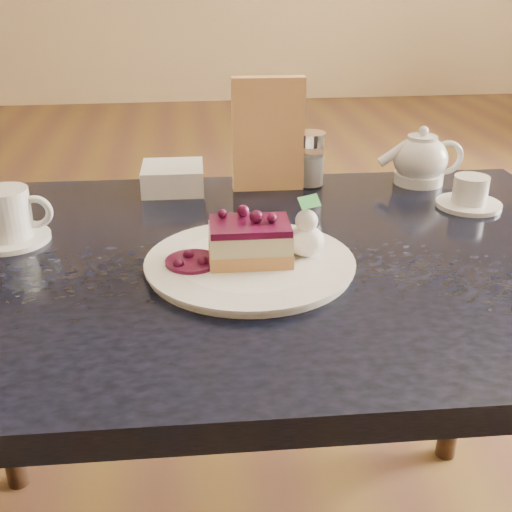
{
  "coord_description": "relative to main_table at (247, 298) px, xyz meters",
  "views": [
    {
      "loc": [
        0.09,
        -0.6,
        1.09
      ],
      "look_at": [
        0.18,
        0.13,
        0.75
      ],
      "focal_mm": 45.0,
      "sensor_mm": 36.0,
      "label": 1
    }
  ],
  "objects": [
    {
      "name": "menu_card",
      "position": [
        0.07,
        0.29,
        0.18
      ],
      "size": [
        0.13,
        0.03,
        0.21
      ],
      "primitive_type": "cube",
      "rotation": [
        0.0,
        0.0,
        -0.03
      ],
      "color": "beige",
      "rests_on": "main_table"
    },
    {
      "name": "tea_set",
      "position": [
        0.37,
        0.26,
        0.11
      ],
      "size": [
        0.2,
        0.25,
        0.1
      ],
      "color": "white",
      "rests_on": "main_table"
    },
    {
      "name": "coffee_set",
      "position": [
        -0.35,
        0.09,
        0.11
      ],
      "size": [
        0.13,
        0.12,
        0.08
      ],
      "color": "white",
      "rests_on": "main_table"
    },
    {
      "name": "berry_sauce",
      "position": [
        -0.08,
        -0.05,
        0.09
      ],
      "size": [
        0.07,
        0.07,
        0.01
      ],
      "primitive_type": "cylinder",
      "color": "black",
      "rests_on": "dessert_plate"
    },
    {
      "name": "main_table",
      "position": [
        0.0,
        0.0,
        0.0
      ],
      "size": [
        1.14,
        0.78,
        0.7
      ],
      "rotation": [
        0.0,
        0.0,
        -0.03
      ],
      "color": "black",
      "rests_on": "ground"
    },
    {
      "name": "cheesecake_slice",
      "position": [
        -0.0,
        -0.05,
        0.11
      ],
      "size": [
        0.11,
        0.08,
        0.06
      ],
      "rotation": [
        0.0,
        0.0,
        -0.03
      ],
      "color": "gold",
      "rests_on": "dessert_plate"
    },
    {
      "name": "napkin_stack",
      "position": [
        -0.11,
        0.31,
        0.1
      ],
      "size": [
        0.12,
        0.12,
        0.05
      ],
      "primitive_type": "cube",
      "rotation": [
        0.0,
        0.0,
        -0.03
      ],
      "color": "white",
      "rests_on": "main_table"
    },
    {
      "name": "whipped_cream",
      "position": [
        0.08,
        -0.04,
        0.11
      ],
      "size": [
        0.05,
        0.05,
        0.05
      ],
      "color": "white",
      "rests_on": "dessert_plate"
    },
    {
      "name": "sugar_shaker",
      "position": [
        0.15,
        0.3,
        0.13
      ],
      "size": [
        0.06,
        0.06,
        0.1
      ],
      "color": "white",
      "rests_on": "main_table"
    },
    {
      "name": "dessert_plate",
      "position": [
        -0.0,
        -0.05,
        0.08
      ],
      "size": [
        0.28,
        0.28,
        0.01
      ],
      "primitive_type": "cylinder",
      "color": "white",
      "rests_on": "main_table"
    }
  ]
}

